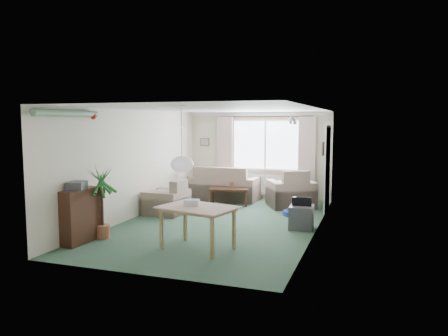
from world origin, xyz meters
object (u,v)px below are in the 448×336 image
(bookshelf, at_px, (81,216))
(pet_bed, at_px, (295,213))
(armchair_corner, at_px, (291,188))
(dining_table, at_px, (198,228))
(houseplant, at_px, (102,203))
(coffee_table, at_px, (229,196))
(sofa, at_px, (225,183))
(armchair_left, at_px, (166,197))
(tv_cube, at_px, (301,217))

(bookshelf, relative_size, pet_bed, 1.77)
(armchair_corner, distance_m, dining_table, 4.26)
(houseplant, bearing_deg, coffee_table, 72.57)
(houseplant, bearing_deg, bookshelf, -116.73)
(sofa, xyz_separation_m, dining_table, (1.09, -4.59, -0.11))
(coffee_table, bearing_deg, pet_bed, -21.23)
(armchair_corner, distance_m, houseplant, 4.94)
(coffee_table, distance_m, pet_bed, 1.97)
(bookshelf, distance_m, houseplant, 0.46)
(bookshelf, bearing_deg, dining_table, 11.44)
(coffee_table, distance_m, bookshelf, 4.41)
(sofa, xyz_separation_m, armchair_corner, (1.89, -0.41, 0.01))
(pet_bed, bearing_deg, armchair_corner, 106.01)
(coffee_table, distance_m, dining_table, 3.94)
(sofa, height_order, pet_bed, sofa)
(houseplant, bearing_deg, sofa, 79.57)
(sofa, bearing_deg, armchair_corner, 168.36)
(armchair_left, relative_size, houseplant, 0.68)
(sofa, xyz_separation_m, armchair_left, (-0.68, -2.21, -0.06))
(armchair_left, bearing_deg, tv_cube, 85.23)
(armchair_left, relative_size, bookshelf, 0.93)
(coffee_table, relative_size, tv_cube, 1.93)
(tv_cube, bearing_deg, coffee_table, 135.87)
(sofa, relative_size, houseplant, 1.40)
(armchair_left, relative_size, dining_table, 0.79)
(armchair_left, xyz_separation_m, tv_cube, (3.20, -0.41, -0.17))
(coffee_table, bearing_deg, dining_table, -79.37)
(tv_cube, bearing_deg, armchair_corner, 102.87)
(houseplant, height_order, pet_bed, houseplant)
(armchair_corner, height_order, armchair_left, armchair_corner)
(armchair_corner, bearing_deg, houseplant, 29.16)
(sofa, distance_m, armchair_left, 2.31)
(bookshelf, relative_size, tv_cube, 1.89)
(coffee_table, height_order, bookshelf, bookshelf)
(sofa, distance_m, houseplant, 4.60)
(armchair_corner, xyz_separation_m, bookshelf, (-2.92, -4.49, 0.01))
(coffee_table, bearing_deg, bookshelf, -108.31)
(sofa, distance_m, pet_bed, 2.65)
(bookshelf, relative_size, dining_table, 0.85)
(armchair_corner, distance_m, armchair_left, 3.14)
(sofa, xyz_separation_m, houseplant, (-0.83, -4.52, 0.20))
(bookshelf, xyz_separation_m, tv_cube, (3.54, 2.29, -0.25))
(tv_cube, distance_m, pet_bed, 1.24)
(sofa, relative_size, coffee_table, 1.89)
(houseplant, xyz_separation_m, pet_bed, (3.02, 3.09, -0.61))
(armchair_left, distance_m, tv_cube, 3.23)
(bookshelf, bearing_deg, tv_cube, 35.92)
(armchair_corner, height_order, dining_table, armchair_corner)
(tv_cube, height_order, pet_bed, tv_cube)
(dining_table, bearing_deg, sofa, 103.30)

